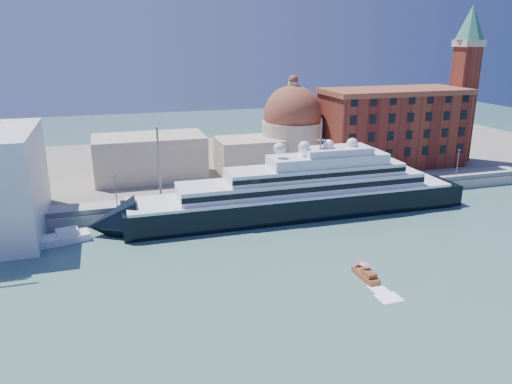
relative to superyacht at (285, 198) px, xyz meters
name	(u,v)px	position (x,y,z in m)	size (l,w,h in m)	color
ground	(291,260)	(-7.15, -23.00, -4.53)	(400.00, 400.00, 0.00)	#3A645E
quay	(243,200)	(-7.15, 11.00, -3.28)	(180.00, 10.00, 2.50)	gray
land	(209,163)	(-7.15, 52.00, -3.53)	(260.00, 72.00, 2.00)	slate
quay_fence	(247,198)	(-7.15, 6.50, -1.43)	(180.00, 0.10, 1.20)	slate
superyacht	(285,198)	(0.00, 0.00, 0.00)	(87.75, 12.17, 26.23)	black
service_barge	(58,239)	(-49.20, -1.61, -3.70)	(13.34, 6.98, 2.86)	white
water_taxi	(366,275)	(2.70, -33.56, -3.81)	(2.27, 6.32, 2.97)	maroon
warehouse	(392,127)	(44.85, 29.00, 9.26)	(43.00, 19.00, 23.25)	maroon
campanile	(465,75)	(68.85, 29.00, 24.23)	(8.40, 8.40, 47.00)	maroon
church	(242,141)	(-0.76, 34.72, 6.38)	(66.00, 18.00, 25.50)	beige
lamp_posts	(192,172)	(-19.82, 9.27, 5.31)	(120.80, 2.40, 18.00)	slate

